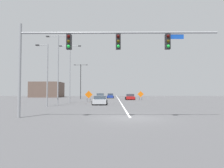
# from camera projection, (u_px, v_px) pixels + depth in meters

# --- Properties ---
(ground) EXTENTS (147.41, 147.41, 0.00)m
(ground) POSITION_uv_depth(u_px,v_px,m) (130.00, 118.00, 13.70)
(ground) COLOR #444447
(road_centre_stripe) EXTENTS (0.16, 81.90, 0.01)m
(road_centre_stripe) POSITION_uv_depth(u_px,v_px,m) (118.00, 98.00, 54.62)
(road_centre_stripe) COLOR white
(road_centre_stripe) RESTS_ON ground
(traffic_signal_assembly) EXTENTS (13.88, 0.44, 6.60)m
(traffic_signal_assembly) POSITION_uv_depth(u_px,v_px,m) (92.00, 47.00, 13.91)
(traffic_signal_assembly) COLOR gray
(traffic_signal_assembly) RESTS_ON ground
(street_lamp_mid_left) EXTENTS (3.44, 0.24, 8.63)m
(street_lamp_mid_left) POSITION_uv_depth(u_px,v_px,m) (81.00, 79.00, 49.31)
(street_lamp_mid_left) COLOR black
(street_lamp_mid_left) RESTS_ON ground
(street_lamp_mid_right) EXTENTS (1.57, 0.24, 7.72)m
(street_lamp_mid_right) POSITION_uv_depth(u_px,v_px,m) (46.00, 72.00, 24.54)
(street_lamp_mid_right) COLOR gray
(street_lamp_mid_right) RESTS_ON ground
(street_lamp_near_left) EXTENTS (3.57, 0.24, 9.48)m
(street_lamp_near_left) POSITION_uv_depth(u_px,v_px,m) (70.00, 69.00, 32.61)
(street_lamp_near_left) COLOR gray
(street_lamp_near_left) RESTS_ON ground
(street_lamp_far_right) EXTENTS (3.35, 0.24, 9.49)m
(street_lamp_far_right) POSITION_uv_depth(u_px,v_px,m) (58.00, 64.00, 26.99)
(street_lamp_far_right) COLOR gray
(street_lamp_far_right) RESTS_ON ground
(construction_sign_left_shoulder) EXTENTS (1.34, 0.20, 1.99)m
(construction_sign_left_shoulder) POSITION_uv_depth(u_px,v_px,m) (89.00, 95.00, 34.81)
(construction_sign_left_shoulder) COLOR orange
(construction_sign_left_shoulder) RESTS_ON ground
(construction_sign_right_shoulder) EXTENTS (1.32, 0.12, 1.96)m
(construction_sign_right_shoulder) POSITION_uv_depth(u_px,v_px,m) (141.00, 95.00, 41.96)
(construction_sign_right_shoulder) COLOR orange
(construction_sign_right_shoulder) RESTS_ON ground
(car_blue_distant) EXTENTS (1.95, 3.96, 1.34)m
(car_blue_distant) POSITION_uv_depth(u_px,v_px,m) (110.00, 96.00, 56.74)
(car_blue_distant) COLOR #1E389E
(car_blue_distant) RESTS_ON ground
(car_red_near) EXTENTS (2.14, 4.10, 1.32)m
(car_red_near) POSITION_uv_depth(u_px,v_px,m) (130.00, 97.00, 45.25)
(car_red_near) COLOR red
(car_red_near) RESTS_ON ground
(car_silver_passing) EXTENTS (2.16, 4.60, 1.22)m
(car_silver_passing) POSITION_uv_depth(u_px,v_px,m) (100.00, 100.00, 28.58)
(car_silver_passing) COLOR #B7BABF
(car_silver_passing) RESTS_ON ground
(car_white_mid) EXTENTS (2.23, 4.05, 1.43)m
(car_white_mid) POSITION_uv_depth(u_px,v_px,m) (100.00, 96.00, 51.40)
(car_white_mid) COLOR white
(car_white_mid) RESTS_ON ground
(roadside_building_west) EXTENTS (9.52, 8.57, 5.06)m
(roadside_building_west) POSITION_uv_depth(u_px,v_px,m) (47.00, 90.00, 67.17)
(roadside_building_west) COLOR brown
(roadside_building_west) RESTS_ON ground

